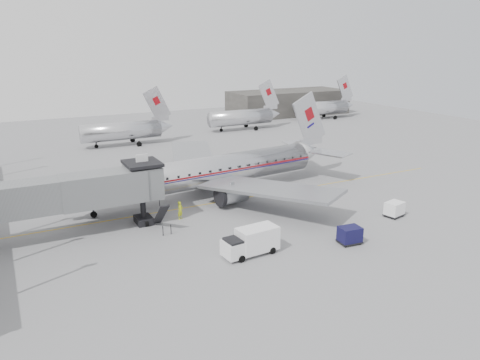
% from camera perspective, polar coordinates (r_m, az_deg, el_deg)
% --- Properties ---
extents(ground, '(160.00, 160.00, 0.00)m').
position_cam_1_polar(ground, '(48.94, 0.11, -4.80)').
color(ground, slate).
rests_on(ground, ground).
extents(hangar, '(30.00, 12.00, 6.00)m').
position_cam_1_polar(hangar, '(121.15, 5.88, 9.38)').
color(hangar, '#33312E').
rests_on(hangar, ground).
extents(apron_line, '(60.00, 0.15, 0.01)m').
position_cam_1_polar(apron_line, '(55.25, -0.02, -2.28)').
color(apron_line, gold).
rests_on(apron_line, ground).
extents(jet_bridge, '(21.00, 6.20, 7.10)m').
position_cam_1_polar(jet_bridge, '(46.33, -20.70, -1.67)').
color(jet_bridge, '#595C5E').
rests_on(jet_bridge, ground).
extents(distant_aircraft_near, '(16.39, 3.20, 10.26)m').
position_cam_1_polar(distant_aircraft_near, '(85.97, -14.16, 5.90)').
color(distant_aircraft_near, silver).
rests_on(distant_aircraft_near, ground).
extents(distant_aircraft_mid, '(16.39, 3.20, 10.26)m').
position_cam_1_polar(distant_aircraft_mid, '(98.74, 0.17, 7.71)').
color(distant_aircraft_mid, silver).
rests_on(distant_aircraft_mid, ground).
extents(distant_aircraft_far, '(16.39, 3.20, 10.26)m').
position_cam_1_polar(distant_aircraft_far, '(114.94, 10.00, 8.70)').
color(distant_aircraft_far, silver).
rests_on(distant_aircraft_far, ground).
extents(airliner, '(36.46, 33.64, 11.54)m').
position_cam_1_polar(airliner, '(56.11, -3.53, 1.08)').
color(airliner, silver).
rests_on(airliner, ground).
extents(service_van, '(5.13, 2.29, 2.36)m').
position_cam_1_polar(service_van, '(40.73, 1.36, -7.46)').
color(service_van, white).
rests_on(service_van, ground).
extents(baggage_cart_navy, '(2.18, 1.74, 1.60)m').
position_cam_1_polar(baggage_cart_navy, '(44.14, 13.24, -6.52)').
color(baggage_cart_navy, '#0E0D35').
rests_on(baggage_cart_navy, ground).
extents(baggage_cart_white, '(2.29, 1.93, 1.58)m').
position_cam_1_polar(baggage_cart_white, '(52.09, 18.31, -3.36)').
color(baggage_cart_white, white).
rests_on(baggage_cart_white, ground).
extents(ramp_worker, '(0.84, 0.78, 1.93)m').
position_cam_1_polar(ramp_worker, '(49.08, -7.31, -3.68)').
color(ramp_worker, '#CBDC19').
rests_on(ramp_worker, ground).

